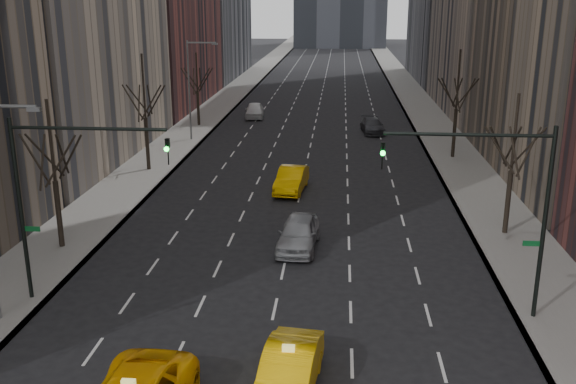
# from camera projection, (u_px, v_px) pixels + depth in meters

# --- Properties ---
(sidewalk_left) EXTENTS (4.50, 320.00, 0.15)m
(sidewalk_left) POSITION_uv_depth(u_px,v_px,m) (227.00, 99.00, 83.76)
(sidewalk_left) COLOR slate
(sidewalk_left) RESTS_ON ground
(sidewalk_right) EXTENTS (4.50, 320.00, 0.15)m
(sidewalk_right) POSITION_uv_depth(u_px,v_px,m) (416.00, 102.00, 81.84)
(sidewalk_right) COLOR slate
(sidewalk_right) RESTS_ON ground
(tree_lw_b) EXTENTS (3.36, 3.50, 7.82)m
(tree_lw_b) POSITION_uv_depth(u_px,v_px,m) (55.00, 181.00, 33.09)
(tree_lw_b) COLOR black
(tree_lw_b) RESTS_ON ground
(tree_lw_c) EXTENTS (3.36, 3.50, 8.74)m
(tree_lw_c) POSITION_uv_depth(u_px,v_px,m) (146.00, 119.00, 48.26)
(tree_lw_c) COLOR black
(tree_lw_c) RESTS_ON ground
(tree_lw_d) EXTENTS (3.36, 3.50, 7.36)m
(tree_lw_d) POSITION_uv_depth(u_px,v_px,m) (198.00, 92.00, 65.56)
(tree_lw_d) COLOR black
(tree_lw_d) RESTS_ON ground
(tree_rw_b) EXTENTS (3.36, 3.50, 7.82)m
(tree_rw_b) POSITION_uv_depth(u_px,v_px,m) (511.00, 171.00, 35.03)
(tree_rw_b) COLOR black
(tree_rw_b) RESTS_ON ground
(tree_rw_c) EXTENTS (3.36, 3.50, 8.74)m
(tree_rw_c) POSITION_uv_depth(u_px,v_px,m) (456.00, 110.00, 52.10)
(tree_rw_c) COLOR black
(tree_rw_c) RESTS_ON ground
(traffic_mast_left) EXTENTS (6.69, 0.39, 8.00)m
(traffic_mast_left) POSITION_uv_depth(u_px,v_px,m) (56.00, 181.00, 26.63)
(traffic_mast_left) COLOR black
(traffic_mast_left) RESTS_ON ground
(traffic_mast_right) EXTENTS (6.69, 0.39, 8.00)m
(traffic_mast_right) POSITION_uv_depth(u_px,v_px,m) (504.00, 192.00, 25.20)
(traffic_mast_right) COLOR black
(traffic_mast_right) RESTS_ON ground
(streetlight_far) EXTENTS (2.83, 0.22, 9.00)m
(streetlight_far) POSITION_uv_depth(u_px,v_px,m) (193.00, 80.00, 58.20)
(streetlight_far) COLOR slate
(streetlight_far) RESTS_ON ground
(taxi_sedan) EXTENTS (2.27, 5.13, 1.64)m
(taxi_sedan) POSITION_uv_depth(u_px,v_px,m) (288.00, 373.00, 21.38)
(taxi_sedan) COLOR #FFBD05
(taxi_sedan) RESTS_ON ground
(silver_sedan_ahead) EXTENTS (2.30, 5.06, 1.68)m
(silver_sedan_ahead) POSITION_uv_depth(u_px,v_px,m) (298.00, 233.00, 33.99)
(silver_sedan_ahead) COLOR #94969B
(silver_sedan_ahead) RESTS_ON ground
(far_taxi) EXTENTS (2.22, 5.15, 1.65)m
(far_taxi) POSITION_uv_depth(u_px,v_px,m) (291.00, 180.00, 44.04)
(far_taxi) COLOR #FFBA05
(far_taxi) RESTS_ON ground
(far_suv_grey) EXTENTS (2.50, 5.07, 1.42)m
(far_suv_grey) POSITION_uv_depth(u_px,v_px,m) (373.00, 126.00, 63.13)
(far_suv_grey) COLOR #313237
(far_suv_grey) RESTS_ON ground
(far_car_white) EXTENTS (2.40, 5.00, 1.65)m
(far_car_white) POSITION_uv_depth(u_px,v_px,m) (255.00, 110.00, 71.05)
(far_car_white) COLOR silver
(far_car_white) RESTS_ON ground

